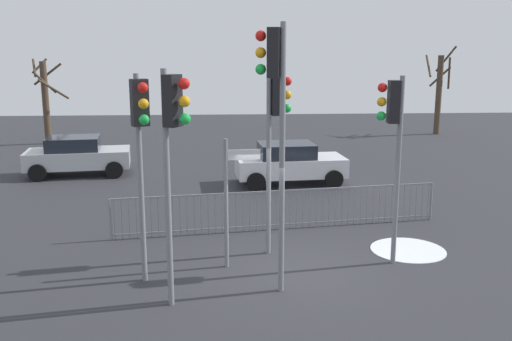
% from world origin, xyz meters
% --- Properties ---
extents(ground_plane, '(60.00, 60.00, 0.00)m').
position_xyz_m(ground_plane, '(0.00, 0.00, 0.00)').
color(ground_plane, '#2D2D33').
extents(traffic_light_mid_left, '(0.51, 0.42, 4.37)m').
position_xyz_m(traffic_light_mid_left, '(-2.40, -1.51, 3.20)').
color(traffic_light_mid_left, slate).
rests_on(traffic_light_mid_left, ground).
extents(traffic_light_mid_right, '(0.57, 0.35, 4.25)m').
position_xyz_m(traffic_light_mid_right, '(-0.35, 1.18, 3.11)').
color(traffic_light_mid_right, slate).
rests_on(traffic_light_mid_right, ground).
extents(traffic_light_rear_right, '(0.57, 0.34, 4.15)m').
position_xyz_m(traffic_light_rear_right, '(2.10, 0.40, 3.05)').
color(traffic_light_rear_right, slate).
rests_on(traffic_light_rear_right, ground).
extents(traffic_light_rear_left, '(0.39, 0.53, 4.24)m').
position_xyz_m(traffic_light_rear_left, '(-3.12, -0.40, 3.11)').
color(traffic_light_rear_left, slate).
rests_on(traffic_light_rear_left, ground).
extents(traffic_light_foreground_right, '(0.56, 0.37, 5.18)m').
position_xyz_m(traffic_light_foreground_right, '(-0.54, -0.91, 3.78)').
color(traffic_light_foreground_right, slate).
rests_on(traffic_light_foreground_right, ground).
extents(direction_sign_post, '(0.79, 0.14, 2.85)m').
position_xyz_m(direction_sign_post, '(-1.41, 0.39, 1.60)').
color(direction_sign_post, slate).
rests_on(direction_sign_post, ground).
extents(pedestrian_guard_railing, '(8.68, 1.29, 1.07)m').
position_xyz_m(pedestrian_guard_railing, '(-0.04, 2.93, 0.55)').
color(pedestrian_guard_railing, slate).
rests_on(pedestrian_guard_railing, ground).
extents(car_silver_near, '(3.99, 2.34, 1.47)m').
position_xyz_m(car_silver_near, '(-7.05, 9.97, 0.77)').
color(car_silver_near, '#B2B5BA').
rests_on(car_silver_near, ground).
extents(car_white_mid, '(3.93, 2.19, 1.47)m').
position_xyz_m(car_white_mid, '(0.81, 8.04, 0.77)').
color(car_white_mid, silver).
rests_on(car_white_mid, ground).
extents(bare_tree_left, '(1.91, 1.93, 4.26)m').
position_xyz_m(bare_tree_left, '(-10.35, 17.45, 2.28)').
color(bare_tree_left, '#473828').
rests_on(bare_tree_left, ground).
extents(bare_tree_centre, '(1.66, 1.54, 4.89)m').
position_xyz_m(bare_tree_centre, '(10.55, 19.59, 2.42)').
color(bare_tree_centre, '#473828').
rests_on(bare_tree_centre, ground).
extents(snow_patch_kerb, '(1.77, 1.77, 0.01)m').
position_xyz_m(snow_patch_kerb, '(2.85, 1.15, 0.01)').
color(snow_patch_kerb, white).
rests_on(snow_patch_kerb, ground).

